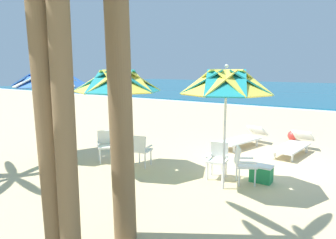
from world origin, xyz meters
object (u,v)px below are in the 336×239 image
sun_lounger_1 (243,138)px  plastic_chair_1 (243,163)px  plastic_chair_0 (218,158)px  cooler_box (261,173)px  palm_tree_2 (118,55)px  plastic_chair_3 (141,149)px  palm_tree_3 (57,3)px  beach_umbrella_2 (50,79)px  sun_lounger_0 (294,145)px  beach_umbrella_0 (226,83)px  plastic_chair_2 (106,144)px  beach_umbrella_1 (118,82)px  beach_ball (292,136)px  plastic_chair_4 (47,143)px

sun_lounger_1 → plastic_chair_1: bearing=-69.7°
plastic_chair_0 → cooler_box: (0.96, 0.31, -0.30)m
plastic_chair_0 → palm_tree_2: palm_tree_2 is taller
plastic_chair_3 → palm_tree_3: (2.10, -4.03, 2.82)m
beach_umbrella_2 → sun_lounger_0: (5.93, 4.22, -2.02)m
cooler_box → plastic_chair_3: bearing=-167.7°
plastic_chair_0 → cooler_box: 1.05m
beach_umbrella_0 → plastic_chair_3: size_ratio=3.11×
plastic_chair_2 → palm_tree_2: palm_tree_2 is taller
plastic_chair_0 → beach_umbrella_1: beach_umbrella_1 is taller
beach_umbrella_2 → palm_tree_2: palm_tree_2 is taller
palm_tree_3 → plastic_chair_0: bearing=90.5°
plastic_chair_1 → sun_lounger_1: bearing=110.3°
beach_umbrella_0 → beach_umbrella_2: (-5.30, -0.39, 0.00)m
beach_umbrella_2 → cooler_box: (5.85, 1.29, -2.10)m
sun_lounger_1 → beach_umbrella_1: bearing=-113.3°
beach_umbrella_0 → plastic_chair_2: bearing=178.6°
plastic_chair_3 → palm_tree_3: 5.35m
beach_umbrella_1 → beach_umbrella_2: (-2.53, -0.11, 0.03)m
sun_lounger_1 → palm_tree_2: size_ratio=0.47×
beach_umbrella_1 → cooler_box: bearing=19.5°
beach_umbrella_2 → beach_ball: beach_umbrella_2 is taller
plastic_chair_4 → beach_ball: (5.24, 6.52, -0.32)m
beach_umbrella_0 → beach_umbrella_1: bearing=-174.1°
beach_ball → plastic_chair_0: bearing=-96.6°
beach_umbrella_0 → palm_tree_3: size_ratio=0.53×
palm_tree_2 → plastic_chair_0: bearing=89.4°
plastic_chair_1 → plastic_chair_4: bearing=-165.9°
beach_umbrella_2 → plastic_chair_3: bearing=12.5°
plastic_chair_1 → palm_tree_3: 5.21m
beach_umbrella_2 → plastic_chair_4: size_ratio=3.10×
plastic_chair_1 → plastic_chair_0: bearing=175.3°
sun_lounger_0 → plastic_chair_4: bearing=-140.9°
beach_umbrella_1 → palm_tree_2: palm_tree_2 is taller
plastic_chair_2 → palm_tree_2: size_ratio=0.18×
palm_tree_3 → beach_ball: 10.05m
beach_umbrella_1 → cooler_box: (3.32, 1.18, -2.07)m
plastic_chair_3 → palm_tree_2: size_ratio=0.18×
plastic_chair_0 → sun_lounger_0: size_ratio=0.39×
beach_umbrella_0 → sun_lounger_0: bearing=80.6°
beach_umbrella_2 → plastic_chair_2: bearing=16.0°
palm_tree_2 → plastic_chair_2: bearing=138.0°
sun_lounger_0 → beach_umbrella_2: bearing=-144.6°
sun_lounger_0 → plastic_chair_0: bearing=-107.8°
plastic_chair_0 → plastic_chair_2: size_ratio=1.00×
beach_umbrella_1 → beach_umbrella_2: beach_umbrella_2 is taller
beach_umbrella_1 → sun_lounger_1: beach_umbrella_1 is taller
plastic_chair_0 → cooler_box: plastic_chair_0 is taller
plastic_chair_2 → palm_tree_2: bearing=-42.0°
plastic_chair_1 → plastic_chair_2: bearing=-173.4°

